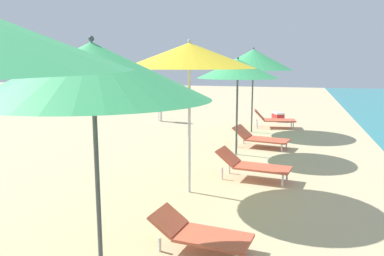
{
  "coord_description": "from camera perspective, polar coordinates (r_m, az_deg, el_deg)",
  "views": [
    {
      "loc": [
        2.0,
        2.56,
        2.39
      ],
      "look_at": [
        0.48,
        8.04,
        1.4
      ],
      "focal_mm": 35.81,
      "sensor_mm": 36.0,
      "label": 1
    }
  ],
  "objects": [
    {
      "name": "lounger_fifth_shoreside",
      "position": [
        10.96,
        10.09,
        -1.42
      ],
      "size": [
        1.62,
        0.96,
        0.57
      ],
      "rotation": [
        0.0,
        0.0,
        -0.19
      ],
      "color": "#D8593F",
      "rests_on": "ground"
    },
    {
      "name": "lounger_farthest_shoreside",
      "position": [
        14.28,
        12.02,
        1.36
      ],
      "size": [
        1.56,
        0.87,
        0.67
      ],
      "rotation": [
        0.0,
        0.0,
        0.14
      ],
      "color": "#D8593F",
      "rests_on": "ground"
    },
    {
      "name": "cooler_box",
      "position": [
        15.92,
        12.68,
        1.64
      ],
      "size": [
        0.55,
        0.65,
        0.36
      ],
      "color": "red",
      "rests_on": "ground"
    },
    {
      "name": "lounger_third_shoreside",
      "position": [
        5.06,
        1.16,
        -15.33
      ],
      "size": [
        1.33,
        0.7,
        0.47
      ],
      "rotation": [
        0.0,
        0.0,
        -0.12
      ],
      "color": "#D8593F",
      "rests_on": "ground"
    },
    {
      "name": "umbrella_fifth",
      "position": [
        9.8,
        6.83,
        8.74
      ],
      "size": [
        2.06,
        2.06,
        2.5
      ],
      "color": "#4C4C51",
      "rests_on": "ground"
    },
    {
      "name": "umbrella_fourth",
      "position": [
        6.8,
        -0.42,
        10.71
      ],
      "size": [
        2.36,
        2.36,
        2.77
      ],
      "color": "silver",
      "rests_on": "ground"
    },
    {
      "name": "person_walking_far",
      "position": [
        15.5,
        -4.84,
        4.37
      ],
      "size": [
        0.41,
        0.41,
        1.53
      ],
      "rotation": [
        0.0,
        0.0,
        3.93
      ],
      "color": "silver",
      "rests_on": "ground"
    },
    {
      "name": "lounger_fourth_shoreside",
      "position": [
        7.94,
        8.95,
        -5.41
      ],
      "size": [
        1.55,
        0.77,
        0.6
      ],
      "rotation": [
        0.0,
        0.0,
        -0.14
      ],
      "color": "#D8593F",
      "rests_on": "ground"
    },
    {
      "name": "umbrella_farthest",
      "position": [
        13.08,
        9.12,
        10.01
      ],
      "size": [
        2.59,
        2.59,
        2.86
      ],
      "color": "#4C4C51",
      "rests_on": "ground"
    },
    {
      "name": "umbrella_third",
      "position": [
        4.07,
        -14.58,
        8.17
      ],
      "size": [
        2.45,
        2.45,
        2.65
      ],
      "color": "#4C4C51",
      "rests_on": "ground"
    }
  ]
}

